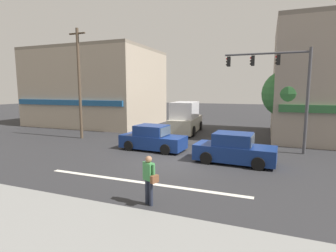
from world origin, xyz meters
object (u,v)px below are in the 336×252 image
(pedestrian_foreground_with_bag, at_px, (149,177))
(traffic_light_mast, at_px, (284,81))
(utility_pole_far_right, at_px, (309,84))
(street_tree, at_px, (287,94))
(sedan_parked_curbside, at_px, (153,139))
(utility_pole_near_left, at_px, (79,83))
(sedan_crossing_center, at_px, (234,150))
(box_truck_crossing_rightbound, at_px, (186,119))

(pedestrian_foreground_with_bag, bearing_deg, traffic_light_mast, 65.68)
(utility_pole_far_right, bearing_deg, street_tree, 158.25)
(street_tree, relative_size, sedan_parked_curbside, 1.24)
(utility_pole_far_right, bearing_deg, traffic_light_mast, -120.53)
(street_tree, xyz_separation_m, sedan_parked_curbside, (-7.93, -5.55, -2.80))
(utility_pole_near_left, xyz_separation_m, traffic_light_mast, (14.47, 0.51, -0.04))
(traffic_light_mast, distance_m, pedestrian_foreground_with_bag, 11.06)
(utility_pole_near_left, distance_m, sedan_crossing_center, 12.98)
(utility_pole_near_left, height_order, box_truck_crossing_rightbound, utility_pole_near_left)
(traffic_light_mast, height_order, sedan_parked_curbside, traffic_light_mast)
(sedan_crossing_center, bearing_deg, utility_pole_near_left, 166.53)
(utility_pole_far_right, xyz_separation_m, box_truck_crossing_rightbound, (-9.24, 2.08, -2.91))
(utility_pole_far_right, relative_size, box_truck_crossing_rightbound, 1.40)
(utility_pole_far_right, relative_size, sedan_crossing_center, 1.91)
(box_truck_crossing_rightbound, relative_size, sedan_crossing_center, 1.37)
(box_truck_crossing_rightbound, distance_m, pedestrian_foreground_with_bag, 14.88)
(utility_pole_far_right, xyz_separation_m, sedan_parked_curbside, (-9.23, -5.03, -3.46))
(utility_pole_far_right, bearing_deg, pedestrian_foreground_with_bag, -115.79)
(utility_pole_far_right, bearing_deg, sedan_parked_curbside, -151.41)
(box_truck_crossing_rightbound, bearing_deg, sedan_crossing_center, -57.92)
(street_tree, bearing_deg, utility_pole_far_right, -21.75)
(utility_pole_far_right, distance_m, sedan_crossing_center, 8.19)
(traffic_light_mast, relative_size, sedan_crossing_center, 1.48)
(street_tree, relative_size, traffic_light_mast, 0.84)
(utility_pole_far_right, height_order, pedestrian_foreground_with_bag, utility_pole_far_right)
(utility_pole_near_left, distance_m, sedan_parked_curbside, 7.99)
(sedan_crossing_center, distance_m, pedestrian_foreground_with_bag, 6.51)
(street_tree, distance_m, box_truck_crossing_rightbound, 8.40)
(street_tree, distance_m, sedan_parked_curbside, 10.07)
(pedestrian_foreground_with_bag, bearing_deg, sedan_parked_curbside, 113.45)
(street_tree, relative_size, sedan_crossing_center, 1.24)
(street_tree, bearing_deg, traffic_light_mast, -96.28)
(traffic_light_mast, relative_size, sedan_parked_curbside, 1.47)
(utility_pole_near_left, relative_size, sedan_crossing_center, 2.00)
(utility_pole_far_right, bearing_deg, box_truck_crossing_rightbound, 167.30)
(street_tree, height_order, box_truck_crossing_rightbound, street_tree)
(sedan_parked_curbside, bearing_deg, box_truck_crossing_rightbound, 90.13)
(utility_pole_far_right, distance_m, sedan_parked_curbside, 11.06)
(utility_pole_near_left, xyz_separation_m, sedan_crossing_center, (12.11, -2.90, -3.63))
(utility_pole_near_left, height_order, sedan_parked_curbside, utility_pole_near_left)
(utility_pole_near_left, xyz_separation_m, sedan_parked_curbside, (6.91, -1.68, -3.63))
(utility_pole_far_right, bearing_deg, sedan_crossing_center, -122.78)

